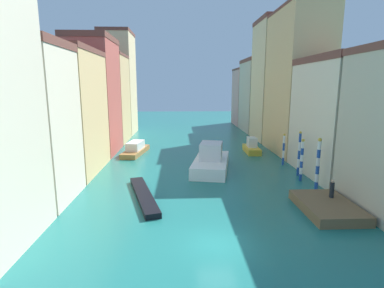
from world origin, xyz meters
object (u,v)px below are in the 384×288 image
Objects in this scene: mooring_pole_1 at (302,159)px; motorboat_1 at (252,147)px; person_on_dock at (332,189)px; mooring_pole_0 at (318,164)px; gondola_black at (144,195)px; mooring_pole_3 at (284,149)px; waterfront_dock at (327,207)px; vaporetto_white at (211,161)px; motorboat_0 at (135,149)px; mooring_pole_2 at (299,153)px.

mooring_pole_1 reaches higher than motorboat_1.
mooring_pole_0 is (0.58, 4.03, 1.13)m from person_on_dock.
person_on_dock is 0.34× the size of mooring_pole_1.
mooring_pole_3 is at bearing 33.29° from gondola_black.
motorboat_1 reaches higher than waterfront_dock.
waterfront_dock is at bearing -57.11° from vaporetto_white.
mooring_pole_0 is at bearing -89.57° from mooring_pole_3.
motorboat_0 is at bearing -179.29° from motorboat_1.
mooring_pole_1 is 23.80m from motorboat_0.
waterfront_dock is at bearing -98.42° from mooring_pole_2.
gondola_black is (-16.18, -4.42, -2.07)m from mooring_pole_1.
mooring_pole_0 is 1.13× the size of mooring_pole_1.
person_on_dock is at bearing -92.16° from mooring_pole_3.
mooring_pole_1 is 10.26m from vaporetto_white.
mooring_pole_0 reaches higher than mooring_pole_1.
mooring_pole_0 is 4.75m from mooring_pole_2.
person_on_dock is 0.15× the size of vaporetto_white.
person_on_dock is at bearing -9.20° from gondola_black.
mooring_pole_3 is at bearing -20.08° from motorboat_0.
mooring_pole_0 reaches higher than mooring_pole_3.
mooring_pole_2 is 12.41m from motorboat_1.
mooring_pole_1 is at bearing 15.28° from gondola_black.
gondola_black is (-16.59, -6.20, -2.33)m from mooring_pole_2.
mooring_pole_2 is 0.64× the size of motorboat_0.
mooring_pole_1 is (-0.35, 2.97, -0.31)m from mooring_pole_0.
waterfront_dock is 1.36× the size of mooring_pole_1.
mooring_pole_2 reaches higher than gondola_black.
mooring_pole_3 is at bearing 91.57° from mooring_pole_2.
mooring_pole_0 is 12.17m from vaporetto_white.
mooring_pole_0 is 0.99× the size of motorboat_1.
motorboat_1 is (-2.26, 7.43, -1.29)m from mooring_pole_3.
motorboat_1 reaches higher than gondola_black.
mooring_pole_3 reaches higher than waterfront_dock.
motorboat_0 is (-19.81, 16.58, -1.91)m from mooring_pole_0.
mooring_pole_2 is at bearing 77.02° from mooring_pole_1.
mooring_pole_1 is 6.40m from mooring_pole_3.
motorboat_0 is (-10.32, 9.13, -0.38)m from vaporetto_white.
gondola_black is (-16.54, -1.45, -2.38)m from mooring_pole_0.
gondola_black is at bearing 170.80° from person_on_dock.
motorboat_1 is (-1.98, 13.82, -1.53)m from mooring_pole_1.
person_on_dock is 0.38× the size of mooring_pole_3.
mooring_pole_2 is 10.04m from vaporetto_white.
waterfront_dock reaches higher than gondola_black.
mooring_pole_0 is 17.06m from motorboat_1.
gondola_black is 23.13m from motorboat_1.
mooring_pole_0 reaches higher than mooring_pole_2.
mooring_pole_1 is 1.12× the size of mooring_pole_3.
waterfront_dock is 0.62× the size of vaporetto_white.
mooring_pole_2 is at bearing -88.43° from mooring_pole_3.
mooring_pole_1 is at bearing -34.96° from motorboat_0.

